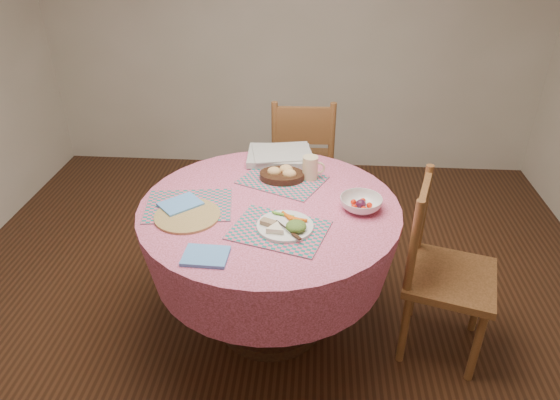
{
  "coord_description": "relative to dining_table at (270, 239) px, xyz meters",
  "views": [
    {
      "loc": [
        0.2,
        -2.01,
        1.96
      ],
      "look_at": [
        0.05,
        0.0,
        0.78
      ],
      "focal_mm": 32.0,
      "sensor_mm": 36.0,
      "label": 1
    }
  ],
  "objects": [
    {
      "name": "fruit_bowl",
      "position": [
        0.43,
        -0.01,
        0.22
      ],
      "size": [
        0.23,
        0.23,
        0.06
      ],
      "rotation": [
        0.0,
        0.0,
        -0.21
      ],
      "color": "white",
      "rests_on": "dining_table"
    },
    {
      "name": "wicker_trivet",
      "position": [
        -0.36,
        -0.13,
        0.2
      ],
      "size": [
        0.3,
        0.3,
        0.01
      ],
      "primitive_type": "cylinder",
      "color": "olive",
      "rests_on": "dining_table"
    },
    {
      "name": "chair_right",
      "position": [
        0.82,
        -0.07,
        -0.07
      ],
      "size": [
        0.51,
        0.52,
        0.92
      ],
      "rotation": [
        0.0,
        0.0,
        1.28
      ],
      "color": "brown",
      "rests_on": "ground"
    },
    {
      "name": "placemat_back",
      "position": [
        0.04,
        0.25,
        0.2
      ],
      "size": [
        0.49,
        0.44,
        0.01
      ],
      "primitive_type": "cube",
      "rotation": [
        0.0,
        0.0,
        -0.44
      ],
      "color": "#147570",
      "rests_on": "dining_table"
    },
    {
      "name": "latte_mug",
      "position": [
        0.19,
        0.28,
        0.26
      ],
      "size": [
        0.12,
        0.08,
        0.12
      ],
      "color": "beige",
      "rests_on": "placemat_back"
    },
    {
      "name": "placemat_front",
      "position": [
        0.06,
        -0.21,
        0.2
      ],
      "size": [
        0.47,
        0.4,
        0.01
      ],
      "primitive_type": "cube",
      "rotation": [
        0.0,
        0.0,
        -0.3
      ],
      "color": "#147570",
      "rests_on": "dining_table"
    },
    {
      "name": "chair_back",
      "position": [
        0.13,
        1.03,
        -0.06
      ],
      "size": [
        0.45,
        0.43,
        0.95
      ],
      "rotation": [
        0.0,
        0.0,
        3.17
      ],
      "color": "brown",
      "rests_on": "ground"
    },
    {
      "name": "bread_bowl",
      "position": [
        0.04,
        0.26,
        0.23
      ],
      "size": [
        0.23,
        0.23,
        0.08
      ],
      "color": "black",
      "rests_on": "placemat_back"
    },
    {
      "name": "dinner_plate",
      "position": [
        0.09,
        -0.2,
        0.22
      ],
      "size": [
        0.25,
        0.25,
        0.05
      ],
      "rotation": [
        0.0,
        0.0,
        -0.44
      ],
      "color": "white",
      "rests_on": "placemat_front"
    },
    {
      "name": "ground",
      "position": [
        0.0,
        0.0,
        -0.56
      ],
      "size": [
        4.0,
        4.0,
        0.0
      ],
      "primitive_type": "plane",
      "color": "#331C0F",
      "rests_on": "ground"
    },
    {
      "name": "dining_table",
      "position": [
        0.0,
        0.0,
        0.0
      ],
      "size": [
        1.24,
        1.24,
        0.75
      ],
      "color": "pink",
      "rests_on": "ground"
    },
    {
      "name": "newspaper_stack",
      "position": [
        0.01,
        0.5,
        0.22
      ],
      "size": [
        0.38,
        0.31,
        0.04
      ],
      "rotation": [
        0.0,
        0.0,
        0.04
      ],
      "color": "silver",
      "rests_on": "dining_table"
    },
    {
      "name": "placemat_left",
      "position": [
        -0.38,
        -0.04,
        0.2
      ],
      "size": [
        0.44,
        0.35,
        0.01
      ],
      "primitive_type": "cube",
      "rotation": [
        0.0,
        0.0,
        0.14
      ],
      "color": "#147570",
      "rests_on": "dining_table"
    },
    {
      "name": "napkin_far",
      "position": [
        -0.41,
        -0.05,
        0.21
      ],
      "size": [
        0.23,
        0.22,
        0.01
      ],
      "primitive_type": "cube",
      "rotation": [
        0.0,
        0.0,
        0.75
      ],
      "color": "#5898E3",
      "rests_on": "placemat_left"
    },
    {
      "name": "napkin_near",
      "position": [
        -0.22,
        -0.43,
        0.2
      ],
      "size": [
        0.18,
        0.15,
        0.01
      ],
      "primitive_type": "cube",
      "rotation": [
        0.0,
        0.0,
        -0.03
      ],
      "color": "#5898E3",
      "rests_on": "dining_table"
    }
  ]
}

